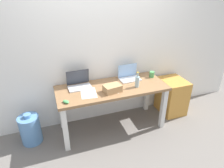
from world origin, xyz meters
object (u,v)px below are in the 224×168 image
laptop_left (79,83)px  cardboard_box (112,88)px  beer_bottle (137,81)px  computer_mouse (66,102)px  filing_cabinet (172,96)px  laptop_right (129,76)px  water_cooler_jug (30,129)px  desk (112,93)px  coffee_mug (152,74)px

laptop_left → cardboard_box: 0.51m
beer_bottle → computer_mouse: beer_bottle is taller
laptop_left → filing_cabinet: laptop_left is taller
computer_mouse → filing_cabinet: bearing=-23.0°
laptop_left → laptop_right: size_ratio=1.05×
cardboard_box → water_cooler_jug: cardboard_box is taller
desk → laptop_left: 0.52m
desk → water_cooler_jug: 1.30m
coffee_mug → water_cooler_jug: 2.05m
beer_bottle → cardboard_box: bearing=-177.4°
laptop_right → filing_cabinet: 0.94m
laptop_right → beer_bottle: bearing=-89.2°
beer_bottle → computer_mouse: bearing=-174.6°
desk → laptop_right: bearing=26.1°
computer_mouse → coffee_mug: (1.44, 0.33, 0.03)m
coffee_mug → filing_cabinet: size_ratio=0.15×
cardboard_box → filing_cabinet: (1.20, 0.20, -0.47)m
coffee_mug → water_cooler_jug: coffee_mug is taller
beer_bottle → water_cooler_jug: bearing=173.3°
computer_mouse → cardboard_box: size_ratio=0.41×
laptop_left → computer_mouse: size_ratio=3.46×
cardboard_box → filing_cabinet: bearing=9.4°
computer_mouse → coffee_mug: coffee_mug is taller
laptop_right → computer_mouse: laptop_right is taller
laptop_right → water_cooler_jug: size_ratio=0.68×
cardboard_box → coffee_mug: (0.77, 0.24, -0.00)m
laptop_left → cardboard_box: (0.42, -0.30, -0.01)m
desk → computer_mouse: bearing=-163.1°
beer_bottle → coffee_mug: 0.44m
computer_mouse → cardboard_box: (0.67, 0.08, 0.03)m
water_cooler_jug → filing_cabinet: (2.39, -0.01, 0.09)m
desk → laptop_left: bearing=160.3°
desk → coffee_mug: bearing=8.9°
cardboard_box → coffee_mug: cardboard_box is taller
filing_cabinet → water_cooler_jug: bearing=179.8°
laptop_right → coffee_mug: (0.38, -0.06, -0.00)m
cardboard_box → laptop_right: bearing=37.7°
beer_bottle → computer_mouse: 1.07m
laptop_left → computer_mouse: 0.45m
laptop_right → cardboard_box: 0.49m
desk → water_cooler_jug: bearing=176.6°
beer_bottle → water_cooler_jug: beer_bottle is taller
cardboard_box → water_cooler_jug: 1.34m
desk → beer_bottle: (0.35, -0.11, 0.20)m
coffee_mug → filing_cabinet: bearing=-6.4°
computer_mouse → water_cooler_jug: 0.80m
water_cooler_jug → desk: bearing=-3.4°
filing_cabinet → beer_bottle: bearing=-167.4°
water_cooler_jug → filing_cabinet: size_ratio=0.77×
desk → cardboard_box: 0.21m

